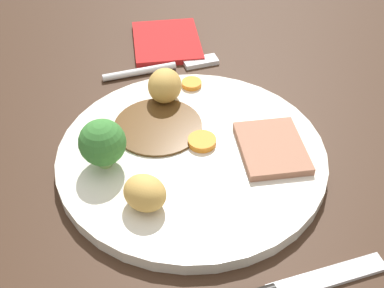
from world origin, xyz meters
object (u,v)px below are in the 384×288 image
broccoli_floret (102,143)px  folded_napkin (167,42)px  carrot_coin_front (202,141)px  meat_slice_main (272,148)px  roast_potato_right (165,86)px  fork (165,67)px  roast_potato_left (145,193)px  carrot_coin_back (192,84)px  dinner_plate (192,156)px

broccoli_floret → folded_napkin: 26.00cm
carrot_coin_front → folded_napkin: size_ratio=0.27×
meat_slice_main → roast_potato_right: bearing=-147.9°
carrot_coin_front → broccoli_floret: size_ratio=0.57×
broccoli_floret → meat_slice_main: bearing=76.7°
roast_potato_right → carrot_coin_front: size_ratio=1.46×
fork → folded_napkin: size_ratio=1.39×
roast_potato_right → fork: size_ratio=0.28×
meat_slice_main → roast_potato_left: roast_potato_left is taller
roast_potato_left → fork: size_ratio=0.27×
roast_potato_right → carrot_coin_front: roast_potato_right is taller
broccoli_floret → fork: size_ratio=0.34×
meat_slice_main → fork: bearing=-165.5°
roast_potato_right → carrot_coin_back: (-1.47, 3.76, -1.62)cm
carrot_coin_front → carrot_coin_back: bearing=165.9°
roast_potato_left → broccoli_floret: bearing=-160.5°
meat_slice_main → folded_napkin: size_ratio=0.74×
roast_potato_right → carrot_coin_front: (8.61, 1.23, -1.58)cm
broccoli_floret → roast_potato_right: bearing=132.7°
roast_potato_right → broccoli_floret: broccoli_floret is taller
meat_slice_main → carrot_coin_front: meat_slice_main is taller
meat_slice_main → carrot_coin_back: size_ratio=3.43×
roast_potato_left → fork: (-22.38, 8.97, -2.62)cm
roast_potato_left → carrot_coin_back: size_ratio=1.73×
roast_potato_right → carrot_coin_front: bearing=8.1°
dinner_plate → carrot_coin_back: 11.51cm
dinner_plate → broccoli_floret: size_ratio=5.29×
roast_potato_right → broccoli_floret: 12.04cm
fork → broccoli_floret: bearing=-123.3°
carrot_coin_back → fork: (-6.31, -1.33, -1.31)cm
carrot_coin_back → fork: size_ratio=0.15×
fork → folded_napkin: bearing=72.3°
roast_potato_left → fork: bearing=158.2°
dinner_plate → folded_napkin: (-23.13, 4.70, -0.30)cm
dinner_plate → broccoli_floret: (-1.18, -8.69, 3.55)cm
roast_potato_left → roast_potato_right: size_ratio=0.95×
broccoli_floret → fork: (-15.92, 11.25, -3.86)cm
folded_napkin → roast_potato_left: bearing=-21.4°
folded_napkin → broccoli_floret: bearing=-31.4°
folded_napkin → roast_potato_right: bearing=-18.3°
roast_potato_left → carrot_coin_front: bearing=127.6°
meat_slice_main → folded_napkin: (-25.82, -2.97, -1.40)cm
meat_slice_main → roast_potato_right: 14.25cm
roast_potato_left → broccoli_floret: broccoli_floret is taller
meat_slice_main → carrot_coin_back: 13.99cm
roast_potato_left → meat_slice_main: bearing=100.4°
dinner_plate → carrot_coin_front: bearing=117.5°
dinner_plate → fork: (-17.10, 2.56, -0.31)cm
roast_potato_left → carrot_coin_back: bearing=147.3°
roast_potato_right → folded_napkin: roast_potato_right is taller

